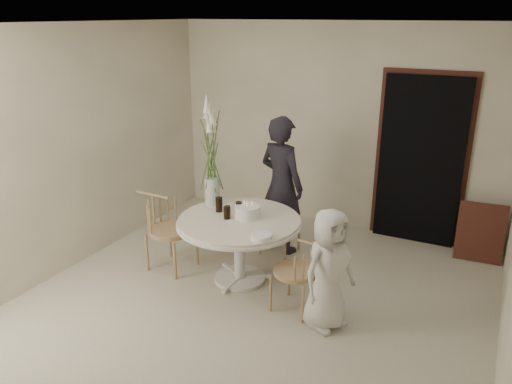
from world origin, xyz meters
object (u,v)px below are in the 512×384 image
at_px(birthday_cake, 247,212).
at_px(chair_right, 306,267).
at_px(chair_left, 162,220).
at_px(flower_vase, 211,157).
at_px(table, 239,229).
at_px(boy, 328,270).
at_px(chair_far, 284,212).
at_px(girl, 281,185).

bearing_deg(birthday_cake, chair_right, -22.56).
distance_m(chair_right, chair_left, 1.83).
distance_m(chair_left, flower_vase, 0.92).
height_order(birthday_cake, flower_vase, flower_vase).
bearing_deg(table, flower_vase, 153.29).
xyz_separation_m(boy, birthday_cake, (-1.07, 0.45, 0.21)).
relative_size(chair_far, girl, 0.46).
bearing_deg(chair_far, girl, -156.69).
height_order(table, boy, boy).
xyz_separation_m(table, chair_right, (0.87, -0.27, -0.12)).
bearing_deg(girl, table, 102.01).
xyz_separation_m(table, flower_vase, (-0.47, 0.24, 0.67)).
bearing_deg(girl, chair_right, 140.85).
xyz_separation_m(table, birthday_cake, (0.06, 0.07, 0.18)).
xyz_separation_m(birthday_cake, flower_vase, (-0.53, 0.16, 0.49)).
bearing_deg(flower_vase, chair_left, -144.97).
bearing_deg(table, boy, -18.40).
distance_m(birthday_cake, flower_vase, 0.74).
xyz_separation_m(chair_right, chair_left, (-1.82, 0.17, 0.06)).
distance_m(boy, flower_vase, 1.85).
bearing_deg(table, chair_far, 82.76).
relative_size(boy, flower_vase, 0.94).
bearing_deg(chair_far, table, -92.15).
height_order(chair_left, boy, boy).
height_order(chair_right, boy, boy).
bearing_deg(chair_left, girl, -42.00).
bearing_deg(table, girl, 85.01).
height_order(chair_right, flower_vase, flower_vase).
distance_m(girl, boy, 1.68).
relative_size(chair_right, boy, 0.66).
bearing_deg(chair_left, chair_far, -42.69).
bearing_deg(chair_left, chair_right, -91.90).
distance_m(chair_far, girl, 0.35).
xyz_separation_m(chair_far, birthday_cake, (-0.06, -0.85, 0.30)).
height_order(chair_right, chair_left, chair_left).
xyz_separation_m(chair_left, girl, (1.03, 1.01, 0.28)).
distance_m(table, birthday_cake, 0.20).
xyz_separation_m(chair_right, girl, (-0.79, 1.18, 0.34)).
distance_m(boy, birthday_cake, 1.18).
distance_m(chair_right, boy, 0.29).
xyz_separation_m(girl, birthday_cake, (-0.02, -0.84, -0.04)).
distance_m(chair_left, girl, 1.46).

